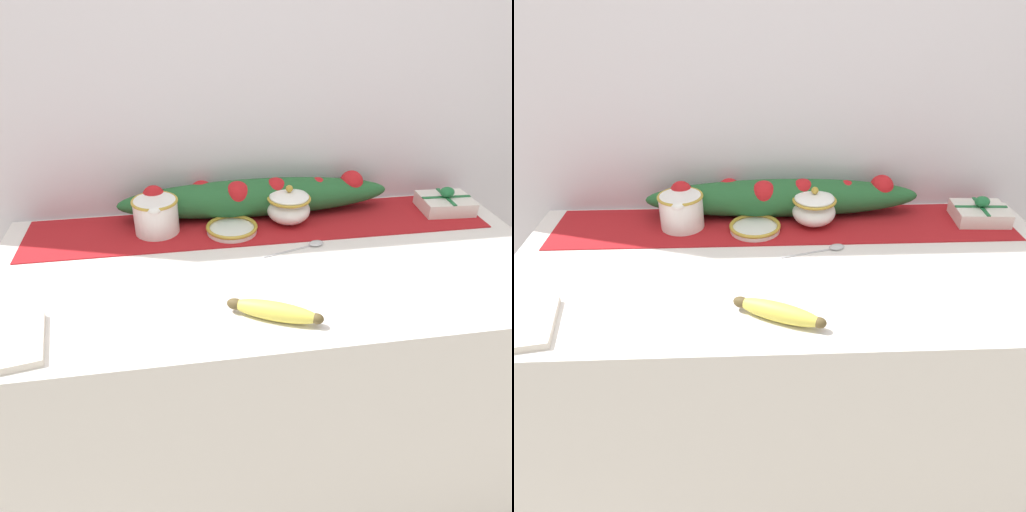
{
  "view_description": "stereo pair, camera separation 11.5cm",
  "coord_description": "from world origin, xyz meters",
  "views": [
    {
      "loc": [
        -0.21,
        -1.03,
        1.55
      ],
      "look_at": [
        -0.05,
        -0.05,
        0.97
      ],
      "focal_mm": 35.0,
      "sensor_mm": 36.0,
      "label": 1
    },
    {
      "loc": [
        -0.09,
        -1.04,
        1.55
      ],
      "look_at": [
        -0.05,
        -0.05,
        0.97
      ],
      "focal_mm": 35.0,
      "sensor_mm": 36.0,
      "label": 2
    }
  ],
  "objects": [
    {
      "name": "table_runner",
      "position": [
        0.0,
        0.2,
        0.92
      ],
      "size": [
        1.27,
        0.23,
        0.0
      ],
      "primitive_type": "cube",
      "color": "#A8191E",
      "rests_on": "countertop"
    },
    {
      "name": "sugar_bowl",
      "position": [
        0.08,
        0.2,
        0.97
      ],
      "size": [
        0.12,
        0.12,
        0.11
      ],
      "color": "white",
      "rests_on": "countertop"
    },
    {
      "name": "poinsettia_garland",
      "position": [
        0.0,
        0.27,
        0.98
      ],
      "size": [
        0.78,
        0.12,
        0.11
      ],
      "color": "#235B2D",
      "rests_on": "countertop"
    },
    {
      "name": "back_wall",
      "position": [
        0.0,
        0.35,
        1.2
      ],
      "size": [
        2.18,
        0.04,
        2.4
      ],
      "primitive_type": "cube",
      "color": "silver",
      "rests_on": "ground_plane"
    },
    {
      "name": "banana",
      "position": [
        -0.04,
        -0.22,
        0.94
      ],
      "size": [
        0.2,
        0.12,
        0.04
      ],
      "rotation": [
        0.0,
        0.0,
        -0.45
      ],
      "color": "#DBCC4C",
      "rests_on": "countertop"
    },
    {
      "name": "small_dish",
      "position": [
        -0.08,
        0.17,
        0.93
      ],
      "size": [
        0.14,
        0.14,
        0.02
      ],
      "color": "white",
      "rests_on": "countertop"
    },
    {
      "name": "cream_pitcher",
      "position": [
        -0.28,
        0.2,
        0.97
      ],
      "size": [
        0.12,
        0.14,
        0.1
      ],
      "color": "white",
      "rests_on": "countertop"
    },
    {
      "name": "countertop",
      "position": [
        0.0,
        0.0,
        0.46
      ],
      "size": [
        1.38,
        0.66,
        0.92
      ],
      "primitive_type": "cube",
      "color": "silver",
      "rests_on": "ground_plane"
    },
    {
      "name": "gift_box",
      "position": [
        0.56,
        0.21,
        0.94
      ],
      "size": [
        0.15,
        0.13,
        0.07
      ],
      "rotation": [
        0.0,
        0.0,
        -0.06
      ],
      "color": "silver",
      "rests_on": "countertop"
    },
    {
      "name": "spoon",
      "position": [
        0.12,
        0.06,
        0.92
      ],
      "size": [
        0.17,
        0.06,
        0.01
      ],
      "rotation": [
        0.0,
        0.0,
        0.29
      ],
      "color": "#B7B7BC",
      "rests_on": "countertop"
    },
    {
      "name": "ground_plane",
      "position": [
        0.0,
        0.0,
        0.0
      ],
      "size": [
        12.0,
        12.0,
        0.0
      ],
      "primitive_type": "plane",
      "color": "#B2A899"
    }
  ]
}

